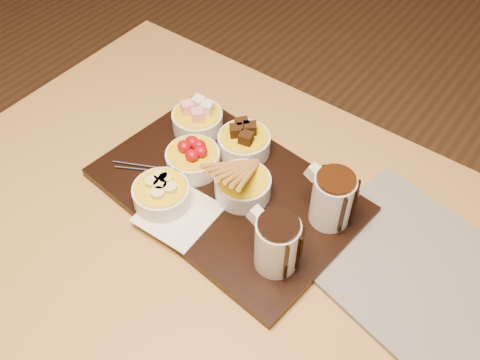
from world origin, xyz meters
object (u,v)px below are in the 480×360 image
Objects in this scene: serving_board at (227,191)px; pitcher_dark_chocolate at (277,244)px; bowl_strawberries at (193,160)px; pitcher_milk_chocolate at (332,200)px; newspaper at (418,272)px; dining_table at (240,273)px.

serving_board is 4.79× the size of pitcher_dark_chocolate.
bowl_strawberries is 1.04× the size of pitcher_dark_chocolate.
pitcher_milk_chocolate is at bearing 85.60° from pitcher_dark_chocolate.
pitcher_dark_chocolate is 0.24m from newspaper.
dining_table is at bearing -34.55° from serving_board.
pitcher_dark_chocolate and pitcher_milk_chocolate have the same top height.
pitcher_dark_chocolate is at bearing -18.15° from bowl_strawberries.
newspaper is (0.27, 0.12, 0.10)m from dining_table.
bowl_strawberries is (-0.16, 0.07, 0.14)m from dining_table.
bowl_strawberries is (-0.08, 0.00, 0.03)m from serving_board.
bowl_strawberries is 0.43m from newspaper.
dining_table is 3.38× the size of newspaper.
serving_board is 1.29× the size of newspaper.
bowl_strawberries is at bearing 156.01° from dining_table.
pitcher_dark_chocolate is at bearing -4.19° from dining_table.
pitcher_dark_chocolate is at bearing -133.00° from newspaper.
pitcher_milk_chocolate reaches higher than newspaper.
serving_board is at bearing 160.02° from pitcher_dark_chocolate.
pitcher_dark_chocolate reaches higher than bowl_strawberries.
pitcher_milk_chocolate is 0.18m from newspaper.
newspaper is (0.19, 0.13, -0.06)m from pitcher_dark_chocolate.
pitcher_milk_chocolate is at bearing 10.89° from bowl_strawberries.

